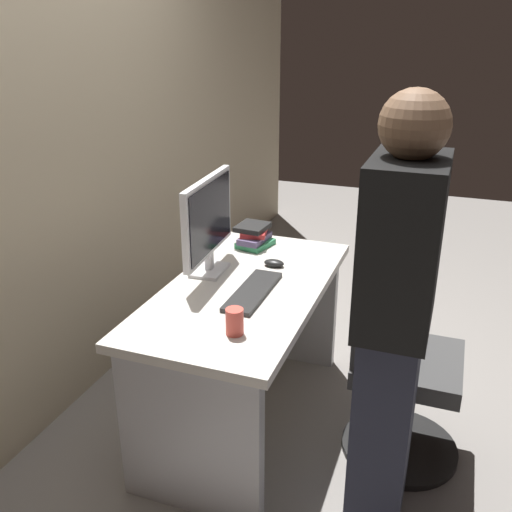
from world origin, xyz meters
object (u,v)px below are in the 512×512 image
office_chair (394,367)px  cup_near_keyboard (235,322)px  book_stack (254,236)px  mouse (274,263)px  person_at_desk (394,326)px  keyboard (253,291)px  desk (246,330)px  monitor (208,221)px

office_chair → cup_near_keyboard: 0.80m
book_stack → mouse: bearing=-140.8°
office_chair → cup_near_keyboard: bearing=127.9°
person_at_desk → keyboard: (0.30, 0.63, -0.11)m
desk → mouse: mouse is taller
monitor → mouse: size_ratio=5.41×
cup_near_keyboard → book_stack: book_stack is taller
cup_near_keyboard → book_stack: 0.94m
person_at_desk → office_chair: bearing=1.6°
desk → monitor: 0.54m
mouse → person_at_desk: bearing=-134.1°
office_chair → person_at_desk: person_at_desk is taller
person_at_desk → book_stack: bearing=44.2°
desk → person_at_desk: size_ratio=0.81×
cup_near_keyboard → person_at_desk: bearing=-85.4°
monitor → keyboard: monitor is taller
keyboard → cup_near_keyboard: (-0.35, -0.06, 0.04)m
desk → book_stack: size_ratio=5.99×
person_at_desk → monitor: bearing=63.3°
desk → person_at_desk: person_at_desk is taller
person_at_desk → keyboard: bearing=64.3°
office_chair → mouse: 0.74m
person_at_desk → mouse: (0.62, 0.64, -0.10)m
mouse → cup_near_keyboard: size_ratio=0.96×
office_chair → person_at_desk: size_ratio=0.57×
cup_near_keyboard → desk: bearing=15.7°
desk → keyboard: size_ratio=3.10×
desk → keyboard: 0.25m
monitor → keyboard: bearing=-118.9°
keyboard → desk: bearing=42.2°
person_at_desk → keyboard: 0.71m
monitor → book_stack: monitor is taller
keyboard → cup_near_keyboard: cup_near_keyboard is taller
keyboard → person_at_desk: bearing=-115.5°
desk → monitor: size_ratio=2.46×
desk → keyboard: bearing=-137.9°
keyboard → mouse: mouse is taller
keyboard → book_stack: (0.55, 0.20, 0.05)m
book_stack → person_at_desk: bearing=-135.8°
desk → person_at_desk: (-0.37, -0.70, 0.35)m
office_chair → keyboard: office_chair is taller
person_at_desk → mouse: bearing=45.9°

